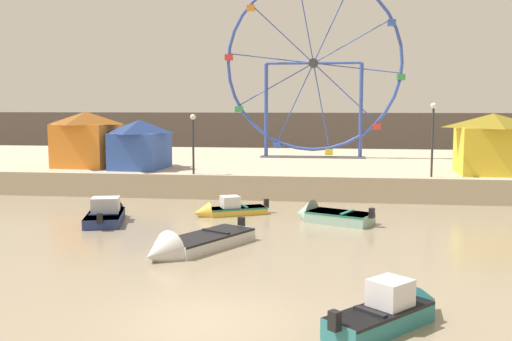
{
  "coord_description": "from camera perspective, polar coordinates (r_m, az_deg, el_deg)",
  "views": [
    {
      "loc": [
        3.09,
        -13.64,
        5.3
      ],
      "look_at": [
        -0.58,
        13.62,
        2.21
      ],
      "focal_mm": 41.11,
      "sensor_mm": 36.0,
      "label": 1
    }
  ],
  "objects": [
    {
      "name": "carnival_booth_blue_tent",
      "position": [
        36.69,
        -11.22,
        2.62
      ],
      "size": [
        3.38,
        4.03,
        3.01
      ],
      "rotation": [
        0.0,
        0.0,
        -0.05
      ],
      "color": "#3356B7",
      "rests_on": "quay_promenade"
    },
    {
      "name": "promenade_lamp_far",
      "position": [
        33.15,
        16.83,
        3.91
      ],
      "size": [
        0.32,
        0.32,
        4.03
      ],
      "color": "#2D2D33",
      "rests_on": "quay_promenade"
    },
    {
      "name": "motorboat_seafoam",
      "position": [
        26.94,
        6.87,
        -4.39
      ],
      "size": [
        3.85,
        2.82,
        1.39
      ],
      "rotation": [
        0.0,
        0.0,
        2.7
      ],
      "color": "#93BCAD",
      "rests_on": "ground_plane"
    },
    {
      "name": "promenade_lamp_near",
      "position": [
        33.26,
        -6.14,
        3.53
      ],
      "size": [
        0.32,
        0.32,
        3.4
      ],
      "color": "#2D2D33",
      "rests_on": "quay_promenade"
    },
    {
      "name": "ground_plane",
      "position": [
        14.96,
        -4.92,
        -14.37
      ],
      "size": [
        240.0,
        240.0,
        0.0
      ],
      "primitive_type": "plane",
      "color": "gray"
    },
    {
      "name": "carnival_booth_orange_canopy",
      "position": [
        38.69,
        -16.16,
        3.04
      ],
      "size": [
        3.94,
        3.96,
        3.5
      ],
      "rotation": [
        0.0,
        0.0,
        -0.06
      ],
      "color": "orange",
      "rests_on": "quay_promenade"
    },
    {
      "name": "carnival_booth_yellow_awning",
      "position": [
        35.84,
        22.03,
        2.53
      ],
      "size": [
        4.2,
        3.96,
        3.43
      ],
      "rotation": [
        0.0,
        0.0,
        -0.03
      ],
      "color": "yellow",
      "rests_on": "quay_promenade"
    },
    {
      "name": "motorboat_navy_blue",
      "position": [
        28.11,
        -14.32,
        -4.01
      ],
      "size": [
        2.55,
        4.4,
        1.61
      ],
      "rotation": [
        0.0,
        0.0,
        1.84
      ],
      "color": "navy",
      "rests_on": "ground_plane"
    },
    {
      "name": "ferris_wheel_blue_frame",
      "position": [
        43.83,
        5.61,
        10.07
      ],
      "size": [
        13.17,
        1.2,
        13.42
      ],
      "color": "#334CA8",
      "rests_on": "quay_promenade"
    },
    {
      "name": "quay_promenade",
      "position": [
        42.78,
        3.49,
        0.21
      ],
      "size": [
        110.0,
        21.15,
        1.38
      ],
      "primitive_type": "cube",
      "color": "#B7A88E",
      "rests_on": "ground_plane"
    },
    {
      "name": "motorboat_mustard_yellow",
      "position": [
        28.34,
        -2.98,
        -3.83
      ],
      "size": [
        3.63,
        2.49,
        1.23
      ],
      "rotation": [
        0.0,
        0.0,
        3.6
      ],
      "color": "gold",
      "rests_on": "ground_plane"
    },
    {
      "name": "distant_town_skyline",
      "position": [
        68.7,
        5.1,
        3.8
      ],
      "size": [
        140.0,
        3.0,
        4.4
      ],
      "primitive_type": "cube",
      "color": "#564C47",
      "rests_on": "ground_plane"
    },
    {
      "name": "motorboat_pale_grey",
      "position": [
        21.46,
        -6.55,
        -7.24
      ],
      "size": [
        3.74,
        5.13,
        1.45
      ],
      "rotation": [
        0.0,
        0.0,
        4.21
      ],
      "color": "silver",
      "rests_on": "ground_plane"
    },
    {
      "name": "motorboat_teal_painted",
      "position": [
        14.89,
        13.23,
        -13.11
      ],
      "size": [
        3.29,
        3.5,
        1.4
      ],
      "rotation": [
        0.0,
        0.0,
        0.84
      ],
      "color": "teal",
      "rests_on": "ground_plane"
    }
  ]
}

